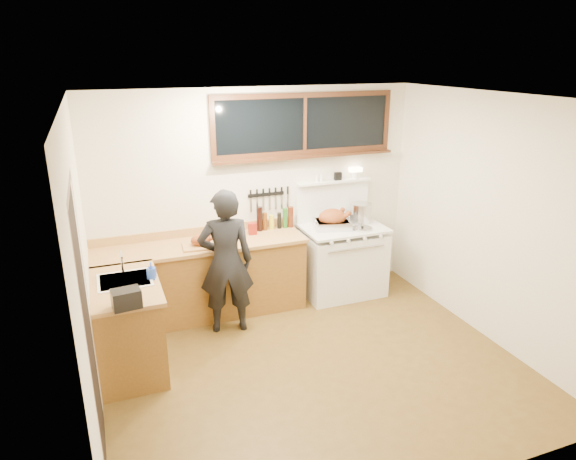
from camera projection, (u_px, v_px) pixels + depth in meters
name	position (u px, v px, depth m)	size (l,w,h in m)	color
ground_plane	(314.00, 365.00, 5.14)	(4.00, 3.50, 0.02)	#523A15
room_shell	(317.00, 207.00, 4.60)	(4.10, 3.60, 2.65)	beige
counter_back	(202.00, 279.00, 6.00)	(2.44, 0.64, 1.00)	brown
counter_left	(128.00, 326.00, 4.97)	(0.64, 1.09, 0.90)	brown
sink_unit	(125.00, 285.00, 4.92)	(0.50, 0.45, 0.37)	white
vintage_stove	(342.00, 258.00, 6.57)	(1.02, 0.74, 1.57)	white
back_window	(305.00, 131.00, 6.19)	(2.32, 0.13, 0.77)	black
left_doorway	(89.00, 332.00, 3.63)	(0.02, 1.04, 2.17)	black
knife_strip	(268.00, 195.00, 6.28)	(0.52, 0.03, 0.28)	black
man	(226.00, 262.00, 5.56)	(0.65, 0.49, 1.63)	black
soap_bottle	(151.00, 271.00, 4.91)	(0.10, 0.10, 0.17)	blue
toaster	(126.00, 299.00, 4.35)	(0.25, 0.19, 0.16)	black
cutting_board	(201.00, 242.00, 5.75)	(0.44, 0.34, 0.14)	#B08046
roast_turkey	(333.00, 220.00, 6.34)	(0.50, 0.42, 0.25)	silver
stockpot	(361.00, 213.00, 6.55)	(0.29, 0.29, 0.25)	silver
saucepan	(341.00, 216.00, 6.63)	(0.19, 0.30, 0.13)	silver
pot_lid	(362.00, 228.00, 6.32)	(0.31, 0.31, 0.04)	silver
coffee_tin	(252.00, 229.00, 6.13)	(0.10, 0.09, 0.14)	maroon
pitcher	(236.00, 229.00, 6.06)	(0.11, 0.11, 0.19)	white
bottle_cluster	(275.00, 219.00, 6.30)	(0.48, 0.07, 0.30)	black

